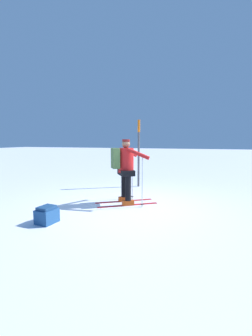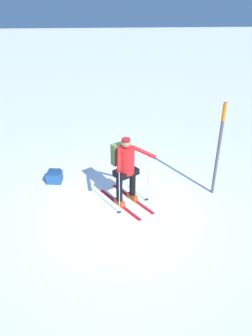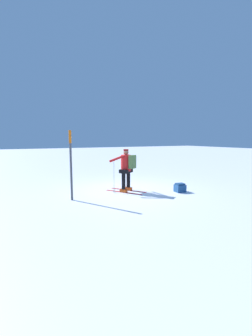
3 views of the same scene
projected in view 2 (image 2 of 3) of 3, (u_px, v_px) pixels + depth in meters
The scene contains 4 objects.
ground_plane at pixel (120, 206), 7.82m from camera, with size 80.00×80.00×0.00m, color white.
skier at pixel (125, 166), 7.53m from camera, with size 1.58×1.34×1.68m.
dropped_backpack at pixel (55, 177), 8.72m from camera, with size 0.37×0.42×0.34m.
trail_marker at pixel (219, 144), 7.69m from camera, with size 0.09×0.09×2.36m.
Camera 2 is at (-6.41, 0.26, 4.57)m, focal length 35.00 mm.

